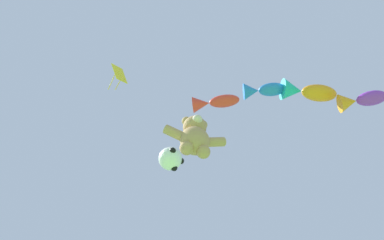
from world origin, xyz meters
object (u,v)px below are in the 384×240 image
fish_kite_crimson (213,103)px  fish_kite_violet (360,100)px  fish_kite_tangerine (306,92)px  soccer_ball_kite (171,159)px  fish_kite_cobalt (261,90)px  teddy_bear_kite (195,136)px  diamond_kite (119,75)px

fish_kite_crimson → fish_kite_violet: size_ratio=1.00×
fish_kite_tangerine → fish_kite_violet: bearing=-12.9°
soccer_ball_kite → fish_kite_crimson: 4.78m
fish_kite_violet → fish_kite_crimson: bearing=164.6°
fish_kite_cobalt → teddy_bear_kite: bearing=160.8°
fish_kite_cobalt → diamond_kite: (-6.04, 1.00, 0.44)m
fish_kite_crimson → diamond_kite: 4.24m
soccer_ball_kite → fish_kite_tangerine: 7.60m
fish_kite_tangerine → soccer_ball_kite: bearing=166.7°
teddy_bear_kite → fish_kite_violet: size_ratio=1.13×
fish_kite_crimson → fish_kite_tangerine: 4.05m
fish_kite_crimson → fish_kite_violet: 5.98m
teddy_bear_kite → fish_kite_crimson: bearing=-17.5°
fish_kite_tangerine → fish_kite_violet: 2.15m
teddy_bear_kite → fish_kite_cobalt: (2.71, -0.94, 3.46)m
fish_kite_cobalt → fish_kite_violet: (3.77, -0.87, -0.82)m
soccer_ball_kite → fish_kite_tangerine: (5.32, -1.26, 5.28)m
fish_kite_cobalt → soccer_ball_kite: bearing=166.6°
teddy_bear_kite → diamond_kite: 5.13m
soccer_ball_kite → diamond_kite: bearing=176.2°
fish_kite_crimson → fish_kite_cobalt: bearing=-19.8°
fish_kite_crimson → soccer_ball_kite: bearing=175.7°
fish_kite_tangerine → teddy_bear_kite: bearing=163.2°
soccer_ball_kite → fish_kite_cobalt: fish_kite_cobalt is taller
soccer_ball_kite → fish_kite_crimson: (1.50, -0.11, 4.53)m
fish_kite_cobalt → fish_kite_crimson: bearing=160.2°
fish_kite_crimson → fish_kite_tangerine: fish_kite_tangerine is taller
soccer_ball_kite → diamond_kite: (-2.54, 0.17, 5.77)m
fish_kite_crimson → fish_kite_violet: bearing=-15.4°
fish_kite_violet → diamond_kite: (-9.81, 1.87, 1.26)m
soccer_ball_kite → diamond_kite: diamond_kite is taller
diamond_kite → teddy_bear_kite: bearing=-1.0°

